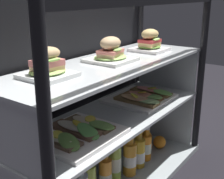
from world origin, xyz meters
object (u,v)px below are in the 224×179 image
object	(u,v)px
plated_roll_sandwich_center	(111,52)
juice_bottle_tucked_behind	(139,153)
juice_bottle_front_left_end	(146,146)
juice_bottle_front_fourth	(130,158)
orange_fruit_near_left_post	(146,137)
open_sandwich_tray_mid_right	(77,133)
orange_fruit_beside_bottles	(147,146)
orange_fruit_rolled_forward	(159,142)
juice_bottle_front_right_end	(105,174)
open_sandwich_tray_right_of_center	(143,97)
plated_roll_sandwich_near_left_corner	(150,43)
plated_roll_sandwich_near_right_corner	(47,66)
juice_bottle_back_right	(115,162)

from	to	relation	value
plated_roll_sandwich_center	juice_bottle_tucked_behind	distance (m)	0.60
juice_bottle_tucked_behind	juice_bottle_front_left_end	world-z (taller)	juice_bottle_tucked_behind
juice_bottle_tucked_behind	juice_bottle_front_fourth	bearing A→B (deg)	-178.46
juice_bottle_front_fourth	orange_fruit_near_left_post	xyz separation A→B (m)	(0.34, 0.10, -0.05)
open_sandwich_tray_mid_right	orange_fruit_beside_bottles	xyz separation A→B (m)	(0.62, 0.02, -0.33)
juice_bottle_front_fourth	orange_fruit_rolled_forward	xyz separation A→B (m)	(0.34, 0.00, -0.05)
plated_roll_sandwich_center	juice_bottle_front_right_end	size ratio (longest dim) A/B	0.96
orange_fruit_near_left_post	orange_fruit_rolled_forward	size ratio (longest dim) A/B	1.04
plated_roll_sandwich_center	juice_bottle_front_right_end	world-z (taller)	plated_roll_sandwich_center
juice_bottle_front_right_end	juice_bottle_front_left_end	distance (m)	0.36
juice_bottle_front_fourth	juice_bottle_front_right_end	bearing A→B (deg)	172.97
juice_bottle_front_right_end	juice_bottle_tucked_behind	bearing A→B (deg)	-4.15
plated_roll_sandwich_center	open_sandwich_tray_right_of_center	size ratio (longest dim) A/B	0.57
orange_fruit_near_left_post	orange_fruit_rolled_forward	distance (m)	0.10
orange_fruit_beside_bottles	plated_roll_sandwich_near_left_corner	bearing A→B (deg)	-174.93
plated_roll_sandwich_near_right_corner	juice_bottle_front_right_end	bearing A→B (deg)	-14.30
plated_roll_sandwich_near_left_corner	orange_fruit_near_left_post	world-z (taller)	plated_roll_sandwich_near_left_corner
plated_roll_sandwich_center	plated_roll_sandwich_near_left_corner	xyz separation A→B (m)	(0.33, -0.02, 0.00)
open_sandwich_tray_right_of_center	juice_bottle_back_right	xyz separation A→B (m)	(-0.27, -0.01, -0.27)
open_sandwich_tray_mid_right	juice_bottle_tucked_behind	size ratio (longest dim) A/B	1.61
juice_bottle_front_left_end	orange_fruit_beside_bottles	world-z (taller)	juice_bottle_front_left_end
orange_fruit_near_left_post	plated_roll_sandwich_near_left_corner	bearing A→B (deg)	-149.49
plated_roll_sandwich_near_right_corner	juice_bottle_back_right	world-z (taller)	plated_roll_sandwich_near_right_corner
open_sandwich_tray_mid_right	juice_bottle_tucked_behind	world-z (taller)	open_sandwich_tray_mid_right
open_sandwich_tray_mid_right	juice_bottle_front_left_end	bearing A→B (deg)	-2.46
open_sandwich_tray_right_of_center	plated_roll_sandwich_near_right_corner	bearing A→B (deg)	175.31
juice_bottle_front_fourth	orange_fruit_rolled_forward	distance (m)	0.34
open_sandwich_tray_mid_right	plated_roll_sandwich_near_right_corner	bearing A→B (deg)	143.06
plated_roll_sandwich_center	juice_bottle_back_right	distance (m)	0.55
plated_roll_sandwich_center	open_sandwich_tray_mid_right	bearing A→B (deg)	-172.67
juice_bottle_front_left_end	orange_fruit_near_left_post	world-z (taller)	juice_bottle_front_left_end
juice_bottle_front_right_end	juice_bottle_front_fourth	size ratio (longest dim) A/B	0.91
plated_roll_sandwich_near_right_corner	plated_roll_sandwich_center	bearing A→B (deg)	-3.85
orange_fruit_beside_bottles	plated_roll_sandwich_center	bearing A→B (deg)	177.21
plated_roll_sandwich_center	juice_bottle_back_right	world-z (taller)	plated_roll_sandwich_center
open_sandwich_tray_right_of_center	orange_fruit_beside_bottles	xyz separation A→B (m)	(0.08, 0.01, -0.33)
plated_roll_sandwich_near_left_corner	orange_fruit_rolled_forward	xyz separation A→B (m)	(0.09, -0.04, -0.61)
open_sandwich_tray_right_of_center	juice_bottle_tucked_behind	world-z (taller)	open_sandwich_tray_right_of_center
plated_roll_sandwich_center	open_sandwich_tray_right_of_center	xyz separation A→B (m)	(0.26, -0.03, -0.28)
juice_bottle_front_left_end	orange_fruit_near_left_post	distance (m)	0.20
orange_fruit_beside_bottles	plated_roll_sandwich_near_right_corner	bearing A→B (deg)	176.67
orange_fruit_rolled_forward	orange_fruit_beside_bottles	bearing A→B (deg)	150.34
juice_bottle_front_left_end	orange_fruit_rolled_forward	size ratio (longest dim) A/B	2.64
plated_roll_sandwich_center	juice_bottle_front_left_end	xyz separation A→B (m)	(0.26, -0.06, -0.56)
juice_bottle_back_right	orange_fruit_beside_bottles	size ratio (longest dim) A/B	3.66
orange_fruit_beside_bottles	orange_fruit_rolled_forward	xyz separation A→B (m)	(0.08, -0.04, 0.00)
plated_roll_sandwich_center	orange_fruit_beside_bottles	distance (m)	0.70
orange_fruit_rolled_forward	juice_bottle_front_left_end	bearing A→B (deg)	179.20
juice_bottle_front_left_end	juice_bottle_front_fourth	bearing A→B (deg)	-178.41
open_sandwich_tray_right_of_center	juice_bottle_tucked_behind	distance (m)	0.30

